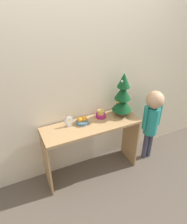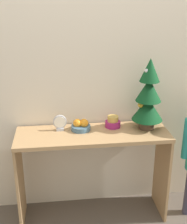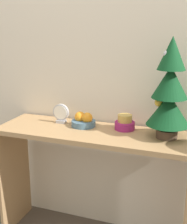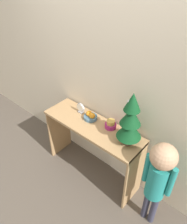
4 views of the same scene
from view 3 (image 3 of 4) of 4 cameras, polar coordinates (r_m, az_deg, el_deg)
name	(u,v)px [view 3 (image 3 of 4)]	position (r m, az deg, el deg)	size (l,w,h in m)	color
back_wall	(105,50)	(2.04, 2.19, 11.24)	(7.00, 0.05, 2.50)	beige
console_table	(93,158)	(1.98, -0.17, -8.45)	(1.20, 0.39, 0.78)	tan
mini_tree	(170,92)	(1.78, 13.73, 3.66)	(0.24, 0.24, 0.57)	#4C3828
fruit_bowl	(84,121)	(1.99, -1.84, -1.61)	(0.15, 0.15, 0.09)	#476B84
singing_bowl	(125,123)	(1.94, 5.74, -2.06)	(0.12, 0.12, 0.09)	#9E2366
desk_clock	(61,114)	(2.06, -5.98, -0.31)	(0.11, 0.04, 0.13)	#B2B2B7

